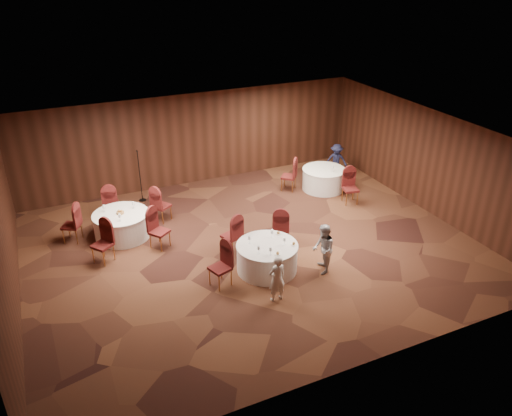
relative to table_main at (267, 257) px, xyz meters
name	(u,v)px	position (x,y,z in m)	size (l,w,h in m)	color
ground	(252,247)	(0.11, 1.16, -0.38)	(12.00, 12.00, 0.00)	black
room_shell	(252,183)	(0.11, 1.16, 1.59)	(12.00, 12.00, 12.00)	silver
table_main	(267,257)	(0.00, 0.00, 0.00)	(1.59, 1.59, 0.74)	silver
table_left	(122,225)	(-3.06, 3.29, 0.00)	(1.59, 1.59, 0.74)	silver
table_right	(323,179)	(3.95, 3.72, 0.00)	(1.48, 1.48, 0.74)	silver
chairs_main	(246,243)	(-0.30, 0.69, 0.12)	(2.94, 2.00, 1.00)	#3D0C12
chairs_left	(121,221)	(-3.06, 3.27, 0.12)	(3.35, 3.07, 1.00)	#3D0C12
chairs_right	(319,182)	(3.50, 3.28, 0.12)	(2.04, 2.42, 1.00)	#3D0C12
tabletop_main	(274,242)	(0.15, -0.09, 0.47)	(1.11, 1.04, 0.22)	silver
tabletop_left	(120,211)	(-3.07, 3.29, 0.45)	(0.88, 0.82, 0.22)	silver
tabletop_right	(333,167)	(4.10, 3.43, 0.52)	(0.08, 0.08, 0.22)	silver
mic_stand	(141,186)	(-2.01, 5.41, 0.15)	(0.24, 0.24, 1.75)	black
woman_a	(277,279)	(-0.34, -1.23, 0.22)	(0.44, 0.29, 1.19)	silver
woman_b	(323,249)	(1.26, -0.65, 0.29)	(0.65, 0.51, 1.33)	#B1B0B5
man_c	(336,161)	(4.93, 4.47, 0.25)	(0.81, 0.46, 1.25)	black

